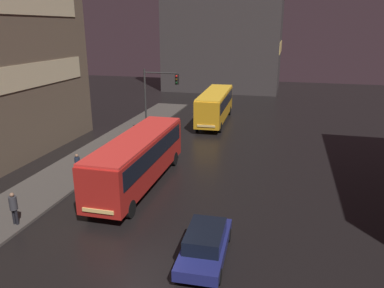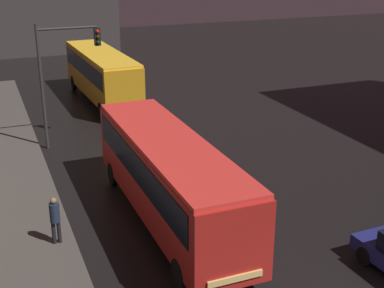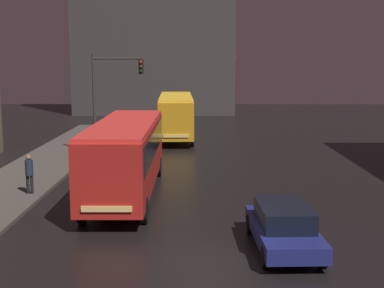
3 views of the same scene
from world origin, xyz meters
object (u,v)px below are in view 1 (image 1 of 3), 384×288
car_taxi (205,243)px  pedestrian_near (13,205)px  bus_near (138,156)px  pedestrian_mid (77,164)px  traffic_light_main (156,93)px  bus_far (215,104)px

car_taxi → pedestrian_near: size_ratio=2.65×
bus_near → pedestrian_mid: 4.37m
bus_near → pedestrian_near: 7.82m
bus_near → traffic_light_main: 10.32m
bus_far → car_taxi: bus_far is taller
bus_near → bus_far: (1.55, 17.83, 0.00)m
car_taxi → pedestrian_mid: pedestrian_mid is taller
car_taxi → pedestrian_mid: (-10.17, 6.53, 0.42)m
pedestrian_mid → traffic_light_main: traffic_light_main is taller
car_taxi → pedestrian_near: (-10.09, 0.25, 0.47)m
bus_far → bus_near: bearing=83.0°
bus_far → traffic_light_main: bearing=62.9°
bus_far → pedestrian_near: (-5.74, -24.38, -0.85)m
bus_near → traffic_light_main: size_ratio=1.74×
pedestrian_mid → pedestrian_near: bearing=-176.5°
pedestrian_near → bus_far: bearing=142.0°
traffic_light_main → car_taxi: bearing=-64.0°
traffic_light_main → bus_far: bearing=65.0°
pedestrian_mid → traffic_light_main: 10.77m
bus_near → bus_far: 17.90m
bus_near → car_taxi: bearing=130.8°
bus_near → traffic_light_main: bearing=-77.7°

